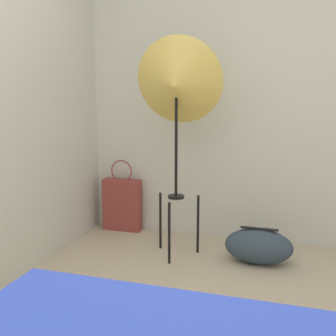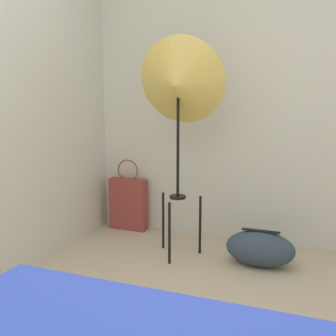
% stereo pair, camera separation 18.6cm
% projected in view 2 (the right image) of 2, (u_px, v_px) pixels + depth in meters
% --- Properties ---
extents(wall_back, '(8.00, 0.05, 2.60)m').
position_uv_depth(wall_back, '(239.00, 85.00, 3.20)').
color(wall_back, beige).
rests_on(wall_back, ground_plane).
extents(wall_side_left, '(0.05, 8.00, 2.60)m').
position_uv_depth(wall_side_left, '(26.00, 82.00, 2.69)').
color(wall_side_left, beige).
rests_on(wall_side_left, ground_plane).
extents(photo_umbrella, '(0.65, 0.36, 1.64)m').
position_uv_depth(photo_umbrella, '(178.00, 85.00, 2.82)').
color(photo_umbrella, black).
rests_on(photo_umbrella, ground_plane).
extents(tote_bag, '(0.35, 0.11, 0.65)m').
position_uv_depth(tote_bag, '(128.00, 203.00, 3.61)').
color(tote_bag, brown).
rests_on(tote_bag, ground_plane).
extents(duffel_bag, '(0.49, 0.26, 0.27)m').
position_uv_depth(duffel_bag, '(260.00, 249.00, 2.82)').
color(duffel_bag, '#2D3D4C').
rests_on(duffel_bag, ground_plane).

